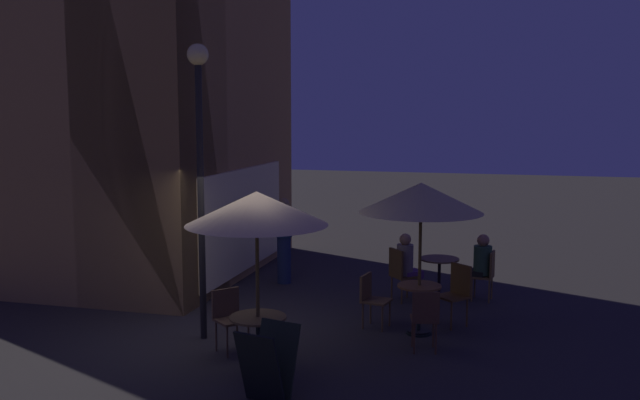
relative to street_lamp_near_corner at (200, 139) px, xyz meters
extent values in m
plane|color=#2C2726|center=(-0.23, -0.41, -3.05)|extent=(60.00, 60.00, 0.00)
cube|color=#A57843|center=(4.05, 1.84, 1.47)|extent=(6.18, 2.06, 9.05)
cube|color=#A57843|center=(1.99, 3.90, 1.47)|extent=(2.06, 6.17, 9.05)
cube|color=beige|center=(3.74, 0.77, -1.80)|extent=(4.33, 0.08, 2.10)
cylinder|color=black|center=(0.00, 0.00, -0.95)|extent=(0.10, 0.10, 4.19)
sphere|color=#F9DE84|center=(0.00, 0.00, 1.24)|extent=(0.32, 0.32, 0.32)
cube|color=black|center=(-1.80, -1.78, -2.58)|extent=(0.41, 0.60, 0.91)
cube|color=black|center=(-2.15, -1.70, -2.58)|extent=(0.41, 0.60, 0.91)
cylinder|color=black|center=(1.07, -3.17, -3.04)|extent=(0.40, 0.40, 0.03)
cylinder|color=black|center=(1.07, -3.17, -2.67)|extent=(0.06, 0.06, 0.75)
cylinder|color=brown|center=(1.07, -3.17, -2.28)|extent=(0.68, 0.68, 0.03)
cylinder|color=black|center=(-0.95, -1.24, -3.04)|extent=(0.40, 0.40, 0.03)
cylinder|color=black|center=(-0.95, -1.24, -2.71)|extent=(0.06, 0.06, 0.69)
cylinder|color=brown|center=(-0.95, -1.24, -2.35)|extent=(0.77, 0.77, 0.03)
cylinder|color=black|center=(3.42, -3.26, -3.04)|extent=(0.40, 0.40, 0.03)
cylinder|color=black|center=(3.42, -3.26, -2.70)|extent=(0.06, 0.06, 0.70)
cylinder|color=brown|center=(3.42, -3.26, -2.34)|extent=(0.73, 0.73, 0.03)
cylinder|color=black|center=(1.07, -3.17, -3.02)|extent=(0.36, 0.36, 0.06)
cylinder|color=#533F1C|center=(1.07, -3.17, -1.88)|extent=(0.05, 0.05, 2.33)
cone|color=tan|center=(1.07, -3.17, -0.90)|extent=(1.91, 1.91, 0.46)
cylinder|color=black|center=(-0.95, -1.24, -3.02)|extent=(0.36, 0.36, 0.06)
cylinder|color=#4F3E1D|center=(-0.95, -1.24, -1.87)|extent=(0.05, 0.05, 2.37)
cone|color=tan|center=(-0.95, -1.24, -0.86)|extent=(1.91, 1.91, 0.45)
cylinder|color=brown|center=(1.33, -2.66, -2.84)|extent=(0.03, 0.03, 0.43)
cylinder|color=brown|center=(1.01, -2.60, -2.84)|extent=(0.03, 0.03, 0.43)
cylinder|color=brown|center=(1.40, -2.34, -2.84)|extent=(0.03, 0.03, 0.43)
cylinder|color=brown|center=(1.07, -2.27, -2.84)|extent=(0.03, 0.03, 0.43)
cube|color=brown|center=(1.20, -2.47, -2.61)|extent=(0.49, 0.49, 0.04)
cube|color=brown|center=(1.24, -2.28, -2.39)|extent=(0.42, 0.12, 0.40)
cylinder|color=#533320|center=(0.42, -3.15, -2.82)|extent=(0.03, 0.03, 0.46)
cylinder|color=#533320|center=(0.49, -3.45, -2.82)|extent=(0.03, 0.03, 0.46)
cylinder|color=#533320|center=(0.12, -3.22, -2.82)|extent=(0.03, 0.03, 0.46)
cylinder|color=#533320|center=(0.19, -3.52, -2.82)|extent=(0.03, 0.03, 0.46)
cube|color=#533320|center=(0.31, -3.34, -2.57)|extent=(0.46, 0.46, 0.04)
cube|color=#533320|center=(0.14, -3.38, -2.34)|extent=(0.12, 0.39, 0.43)
cylinder|color=brown|center=(1.36, -3.65, -2.82)|extent=(0.03, 0.03, 0.47)
cylinder|color=brown|center=(1.58, -3.38, -2.82)|extent=(0.03, 0.03, 0.47)
cylinder|color=brown|center=(1.62, -3.88, -2.82)|extent=(0.03, 0.03, 0.47)
cylinder|color=brown|center=(1.85, -3.61, -2.82)|extent=(0.03, 0.03, 0.47)
cube|color=brown|center=(1.60, -3.63, -2.56)|extent=(0.62, 0.62, 0.03)
cube|color=brown|center=(1.75, -3.76, -2.30)|extent=(0.32, 0.36, 0.50)
cylinder|color=brown|center=(-0.45, -0.91, -2.82)|extent=(0.03, 0.03, 0.46)
cylinder|color=brown|center=(-0.72, -0.69, -2.82)|extent=(0.03, 0.03, 0.46)
cylinder|color=brown|center=(-0.23, -0.64, -2.82)|extent=(0.03, 0.03, 0.46)
cylinder|color=brown|center=(-0.50, -0.42, -2.82)|extent=(0.03, 0.03, 0.46)
cube|color=brown|center=(-0.48, -0.67, -2.57)|extent=(0.61, 0.61, 0.04)
cube|color=brown|center=(-0.35, -0.52, -2.35)|extent=(0.36, 0.31, 0.41)
cylinder|color=brown|center=(3.15, -2.69, -2.83)|extent=(0.03, 0.03, 0.45)
cylinder|color=brown|center=(2.90, -2.92, -2.83)|extent=(0.03, 0.03, 0.45)
cylinder|color=brown|center=(2.93, -2.44, -2.83)|extent=(0.03, 0.03, 0.45)
cylinder|color=brown|center=(2.67, -2.66, -2.83)|extent=(0.03, 0.03, 0.45)
cube|color=brown|center=(2.91, -2.68, -2.58)|extent=(0.60, 0.60, 0.04)
cube|color=brown|center=(2.79, -2.53, -2.32)|extent=(0.35, 0.31, 0.50)
cylinder|color=brown|center=(3.19, -3.87, -2.83)|extent=(0.03, 0.03, 0.43)
cylinder|color=brown|center=(3.50, -3.91, -2.83)|extent=(0.03, 0.03, 0.43)
cylinder|color=brown|center=(3.15, -4.18, -2.83)|extent=(0.03, 0.03, 0.43)
cylinder|color=brown|center=(3.46, -4.22, -2.83)|extent=(0.03, 0.03, 0.43)
cube|color=brown|center=(3.32, -4.05, -2.60)|extent=(0.44, 0.44, 0.04)
cube|color=brown|center=(3.30, -4.22, -2.36)|extent=(0.39, 0.09, 0.45)
cube|color=#522F61|center=(3.00, -2.78, -2.56)|extent=(0.46, 0.47, 0.14)
cylinder|color=#522F61|center=(3.11, -2.90, -2.81)|extent=(0.14, 0.14, 0.49)
cylinder|color=#76675D|center=(2.91, -2.68, -2.28)|extent=(0.30, 0.30, 0.56)
sphere|color=#986D4D|center=(2.91, -2.68, -1.90)|extent=(0.21, 0.21, 0.21)
cube|color=black|center=(3.34, -3.91, -2.56)|extent=(0.37, 0.40, 0.14)
cylinder|color=black|center=(3.36, -3.75, -2.81)|extent=(0.14, 0.14, 0.49)
cylinder|color=#2F4D31|center=(3.32, -4.05, -2.30)|extent=(0.33, 0.33, 0.53)
sphere|color=#976649|center=(3.32, -4.05, -1.93)|extent=(0.23, 0.23, 0.23)
cylinder|color=#1D2647|center=(3.62, -0.13, -2.57)|extent=(0.28, 0.28, 0.95)
cylinder|color=#1A2E46|center=(3.62, -0.13, -1.81)|extent=(0.33, 0.33, 0.57)
sphere|color=#906E49|center=(3.62, -0.13, -1.43)|extent=(0.23, 0.23, 0.23)
camera|label=1|loc=(-9.59, -4.43, 0.43)|focal=39.32mm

